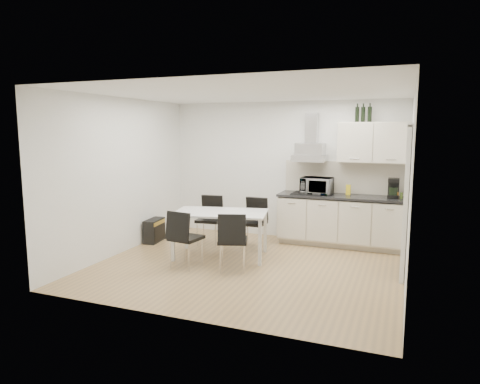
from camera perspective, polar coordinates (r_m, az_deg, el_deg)
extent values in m
plane|color=tan|center=(6.64, 0.98, -9.83)|extent=(4.50, 4.50, 0.00)
cube|color=white|center=(8.26, 5.84, 2.90)|extent=(4.50, 0.10, 2.60)
cube|color=white|center=(4.56, -7.75, -1.43)|extent=(4.50, 0.10, 2.60)
cube|color=white|center=(7.44, -15.47, 2.07)|extent=(0.10, 4.00, 2.60)
cube|color=white|center=(5.97, 21.70, 0.34)|extent=(0.10, 4.00, 2.60)
plane|color=white|center=(6.34, 1.04, 13.12)|extent=(4.50, 4.50, 0.00)
cube|color=white|center=(6.55, 21.22, -1.20)|extent=(0.08, 1.04, 2.10)
cube|color=beige|center=(7.99, 13.22, -6.56)|extent=(2.16, 0.52, 0.10)
cube|color=silver|center=(7.86, 13.28, -3.60)|extent=(2.20, 0.60, 0.76)
cube|color=black|center=(7.77, 13.37, -0.58)|extent=(2.22, 0.64, 0.04)
cube|color=beige|center=(8.03, 13.74, 1.91)|extent=(2.20, 0.02, 0.58)
cube|color=silver|center=(7.77, 17.42, 6.31)|extent=(1.20, 0.35, 0.70)
cube|color=silver|center=(7.89, 9.31, 5.14)|extent=(0.60, 0.46, 0.30)
cube|color=silver|center=(7.99, 9.55, 8.40)|extent=(0.22, 0.20, 0.55)
imported|color=silver|center=(7.81, 10.22, 1.06)|extent=(0.56, 0.34, 0.37)
cube|color=yellow|center=(7.85, 14.23, 0.29)|extent=(0.08, 0.04, 0.18)
cylinder|color=brown|center=(7.65, 20.26, -0.43)|extent=(0.04, 0.04, 0.11)
cylinder|color=#4C6626|center=(7.65, 20.71, -0.46)|extent=(0.04, 0.04, 0.11)
cylinder|color=black|center=(7.80, 15.35, 10.14)|extent=(0.07, 0.07, 0.32)
cylinder|color=black|center=(7.79, 16.09, 10.12)|extent=(0.07, 0.07, 0.32)
cylinder|color=black|center=(7.78, 16.91, 10.09)|extent=(0.07, 0.07, 0.32)
cube|color=white|center=(6.95, -2.61, -2.77)|extent=(1.63, 1.13, 0.03)
cube|color=white|center=(6.86, -8.95, -6.22)|extent=(0.06, 0.06, 0.72)
cube|color=white|center=(6.56, 2.67, -6.79)|extent=(0.06, 0.06, 0.72)
cube|color=white|center=(7.55, -7.15, -4.85)|extent=(0.06, 0.06, 0.72)
cube|color=white|center=(7.28, 3.39, -5.29)|extent=(0.06, 0.06, 0.72)
cube|color=black|center=(8.15, -11.36, -5.04)|extent=(0.27, 0.53, 0.43)
cube|color=gold|center=(8.05, -10.72, -4.06)|extent=(0.06, 0.46, 0.07)
cube|color=black|center=(8.73, -1.99, -4.39)|extent=(0.21, 0.20, 0.31)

